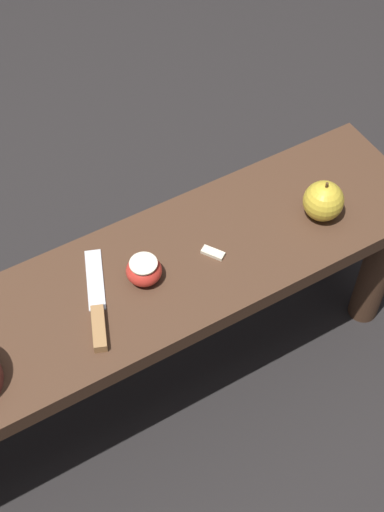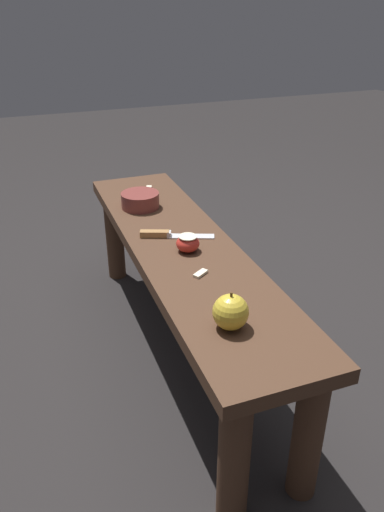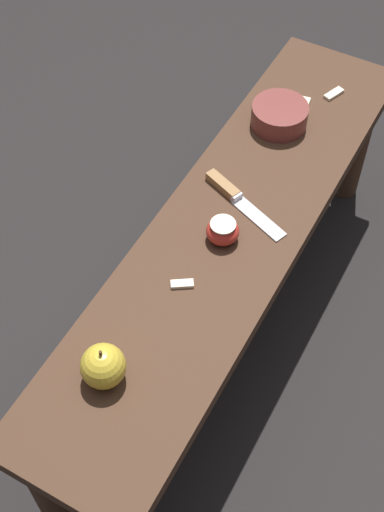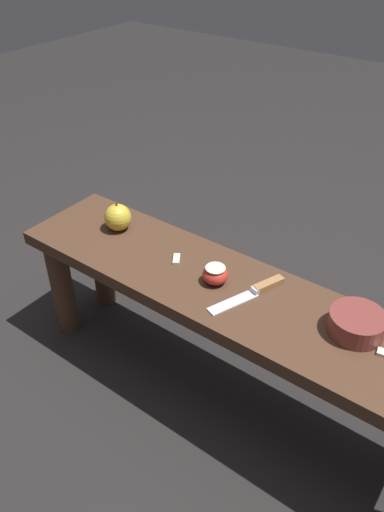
% 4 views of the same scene
% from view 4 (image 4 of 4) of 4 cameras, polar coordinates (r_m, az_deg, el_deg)
% --- Properties ---
extents(ground_plane, '(8.00, 8.00, 0.00)m').
position_cam_4_polar(ground_plane, '(1.64, 3.56, -15.02)').
color(ground_plane, black).
extents(wooden_bench, '(1.33, 0.31, 0.42)m').
position_cam_4_polar(wooden_bench, '(1.40, 4.06, -6.51)').
color(wooden_bench, '#472D1E').
rests_on(wooden_bench, ground_plane).
extents(knife, '(0.11, 0.23, 0.02)m').
position_cam_4_polar(knife, '(1.33, 7.54, -3.85)').
color(knife, silver).
rests_on(knife, wooden_bench).
extents(apple_whole, '(0.08, 0.08, 0.09)m').
position_cam_4_polar(apple_whole, '(1.56, -8.47, 4.40)').
color(apple_whole, gold).
rests_on(apple_whole, wooden_bench).
extents(apple_cut, '(0.07, 0.07, 0.05)m').
position_cam_4_polar(apple_cut, '(1.34, 2.75, -2.07)').
color(apple_cut, red).
rests_on(apple_cut, wooden_bench).
extents(apple_slice_near_knife, '(0.04, 0.05, 0.01)m').
position_cam_4_polar(apple_slice_near_knife, '(1.43, -1.79, -0.35)').
color(apple_slice_near_knife, beige).
rests_on(apple_slice_near_knife, wooden_bench).
extents(bowl, '(0.13, 0.13, 0.05)m').
position_cam_4_polar(bowl, '(1.26, 18.30, -7.33)').
color(bowl, brown).
rests_on(bowl, wooden_bench).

